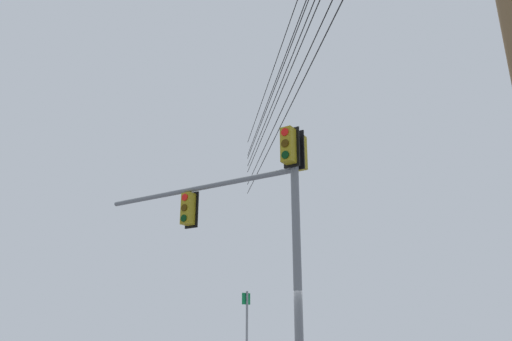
# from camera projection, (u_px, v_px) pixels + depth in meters

# --- Properties ---
(signal_mast_assembly) EXTENTS (5.37, 4.60, 6.49)m
(signal_mast_assembly) POSITION_uv_depth(u_px,v_px,m) (257.00, 205.00, 11.98)
(signal_mast_assembly) COLOR slate
(signal_mast_assembly) RESTS_ON ground
(route_sign_primary) EXTENTS (0.28, 0.24, 2.75)m
(route_sign_primary) POSITION_uv_depth(u_px,v_px,m) (247.00, 329.00, 14.03)
(route_sign_primary) COLOR slate
(route_sign_primary) RESTS_ON ground
(overhead_wire_span) EXTENTS (0.23, 17.69, 2.88)m
(overhead_wire_span) POSITION_uv_depth(u_px,v_px,m) (286.00, 74.00, 13.40)
(overhead_wire_span) COLOR black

